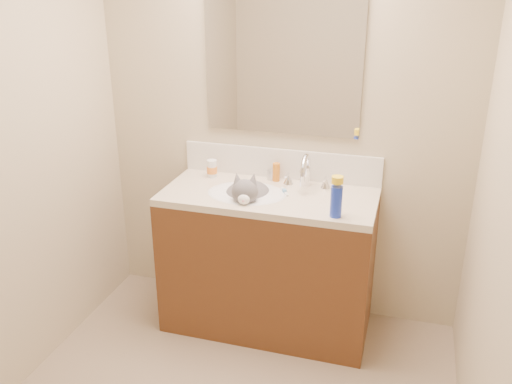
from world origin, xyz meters
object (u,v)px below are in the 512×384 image
Objects in this scene: cat at (248,198)px; silver_jar at (271,175)px; faucet at (306,174)px; amber_bottle at (276,172)px; pill_bottle at (212,169)px; spray_can at (336,202)px; vanity_cabinet at (268,264)px; basin at (247,204)px.

silver_jar is at bearing 61.63° from cat.
amber_bottle is at bearing 160.26° from faucet.
pill_bottle is 0.89m from spray_can.
amber_bottle is 0.59m from spray_can.
spray_can is at bearing -56.65° from faucet.
vanity_cabinet is 11.24× the size of pill_bottle.
vanity_cabinet is 4.29× the size of faucet.
cat is (-0.30, -0.16, -0.12)m from faucet.
faucet is 0.68× the size of cat.
pill_bottle is 0.39m from amber_bottle.
amber_bottle is (0.11, 0.23, 0.09)m from cat.
vanity_cabinet is 0.58m from faucet.
faucet is at bearing 123.35° from spray_can.
pill_bottle is 0.98× the size of amber_bottle.
silver_jar is (0.08, 0.25, 0.10)m from basin.
spray_can is (0.41, -0.21, 0.53)m from vanity_cabinet.
silver_jar is (-0.22, 0.08, -0.06)m from faucet.
cat is at bearing -168.50° from vanity_cabinet.
pill_bottle is 0.36m from silver_jar.
silver_jar is at bearing 136.59° from spray_can.
faucet reaches higher than cat.
vanity_cabinet is at bearing -78.69° from silver_jar.
cat is at bearing 67.86° from basin.
basin is at bearing -34.21° from pill_bottle.
amber_bottle is at bearing 65.18° from basin.
vanity_cabinet is 7.37× the size of spray_can.
vanity_cabinet is at bearing -21.83° from pill_bottle.
silver_jar is at bearing 157.67° from amber_bottle.
spray_can is (0.23, -0.34, -0.00)m from faucet.
basin is at bearing -114.82° from amber_bottle.
silver_jar is at bearing 73.00° from basin.
basin is 7.53× the size of silver_jar.
faucet reaches higher than pill_bottle.
spray_can is (0.81, -0.37, 0.03)m from pill_bottle.
silver_jar is 0.55× the size of amber_bottle.
basin is at bearing -107.00° from silver_jar.
pill_bottle is (-0.58, 0.02, -0.03)m from faucet.
amber_bottle reaches higher than pill_bottle.
silver_jar is 0.37× the size of spray_can.
vanity_cabinet is 0.70m from spray_can.
silver_jar is (0.36, 0.06, -0.02)m from pill_bottle.
basin is 0.58m from spray_can.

